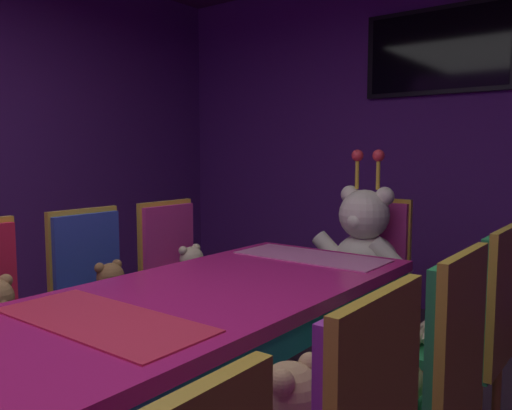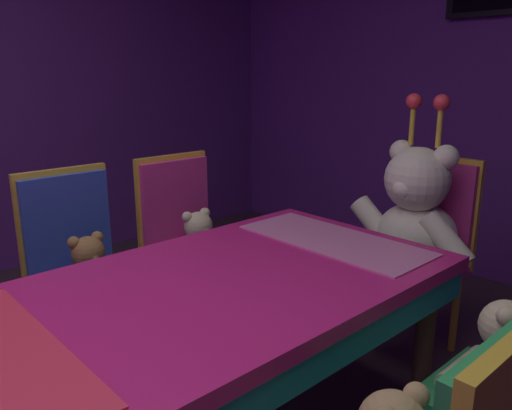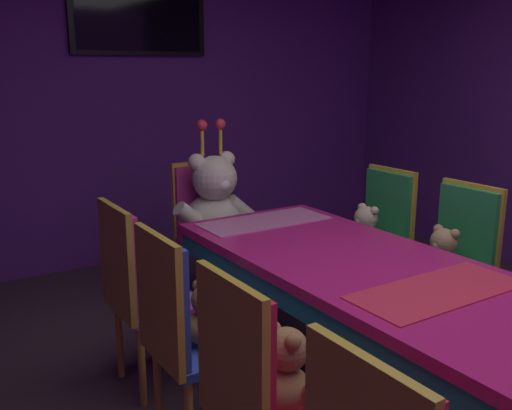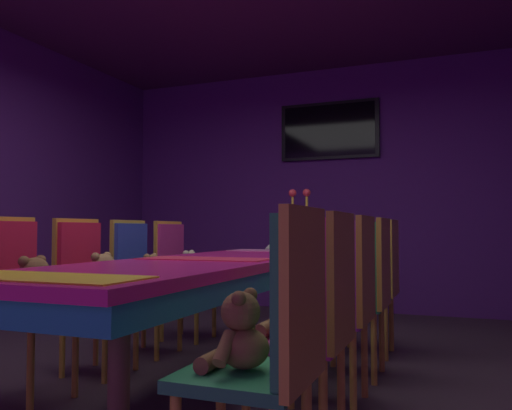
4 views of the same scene
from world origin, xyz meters
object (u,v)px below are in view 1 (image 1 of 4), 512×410
object	(u,v)px
chair_right_4	(481,322)
teddy_right_4	(444,317)
teddy_left_4	(192,273)
wall_tv	(438,51)
king_teddy_bear	(363,244)
chair_left_3	(94,285)
teddy_right_3	(389,365)
banquet_table	(103,346)
chair_left_4	(175,267)
chair_right_3	(434,374)
throne_chair	(374,260)
teddy_left_3	(112,293)

from	to	relation	value
chair_right_4	teddy_right_4	size ratio (longest dim) A/B	3.03
teddy_left_4	wall_tv	bearing A→B (deg)	69.83
king_teddy_bear	wall_tv	world-z (taller)	wall_tv
chair_left_3	chair_right_4	size ratio (longest dim) A/B	1.00
teddy_right_3	banquet_table	bearing A→B (deg)	38.22
chair_left_4	teddy_right_4	world-z (taller)	chair_left_4
chair_left_4	chair_right_4	bearing A→B (deg)	1.06
chair_left_4	wall_tv	world-z (taller)	wall_tv
chair_right_3	teddy_right_4	distance (m)	0.63
chair_left_4	chair_right_3	world-z (taller)	same
chair_right_4	chair_left_4	bearing A→B (deg)	1.06
teddy_left_4	teddy_right_4	bearing A→B (deg)	1.27
chair_right_4	throne_chair	distance (m)	1.22
teddy_right_4	chair_right_4	bearing A→B (deg)	180.00
teddy_right_4	throne_chair	bearing A→B (deg)	-50.59
chair_left_4	teddy_right_3	bearing A→B (deg)	-19.92
teddy_right_4	king_teddy_bear	size ratio (longest dim) A/B	0.39
throne_chair	teddy_left_4	bearing A→B (deg)	-38.79
chair_right_3	king_teddy_bear	distance (m)	1.57
teddy_left_3	chair_left_3	bearing A→B (deg)	180.00
banquet_table	chair_left_3	world-z (taller)	chair_left_3
chair_left_3	teddy_left_4	world-z (taller)	chair_left_3
chair_left_3	throne_chair	size ratio (longest dim) A/B	1.00
teddy_right_3	teddy_right_4	world-z (taller)	teddy_right_4
chair_right_4	teddy_right_4	xyz separation A→B (m)	(-0.15, 0.00, -0.01)
teddy_left_4	king_teddy_bear	distance (m)	1.04
chair_left_4	wall_tv	bearing A→B (deg)	66.23
teddy_left_3	chair_right_3	xyz separation A→B (m)	(1.61, -0.02, 0.02)
teddy_left_3	chair_right_4	distance (m)	1.70
teddy_left_3	king_teddy_bear	distance (m)	1.49
banquet_table	teddy_right_4	xyz separation A→B (m)	(0.71, 1.18, -0.07)
king_teddy_bear	wall_tv	distance (m)	1.81
teddy_left_4	wall_tv	world-z (taller)	wall_tv
teddy_left_3	chair_right_4	bearing A→B (deg)	20.21
chair_left_4	teddy_right_3	xyz separation A→B (m)	(1.59, -0.58, -0.01)
teddy_left_3	king_teddy_bear	xyz separation A→B (m)	(0.74, 1.28, 0.15)
chair_right_4	wall_tv	distance (m)	2.56
chair_right_3	teddy_right_4	size ratio (longest dim) A/B	3.03
chair_right_3	chair_right_4	xyz separation A→B (m)	(-0.01, 0.61, 0.00)
teddy_left_4	teddy_right_4	xyz separation A→B (m)	(1.43, 0.03, 0.01)
teddy_left_3	chair_right_3	distance (m)	1.61
chair_right_4	throne_chair	world-z (taller)	same
teddy_right_3	chair_right_4	distance (m)	0.62
banquet_table	chair_right_4	xyz separation A→B (m)	(0.86, 1.18, -0.06)
teddy_right_4	wall_tv	distance (m)	2.52
teddy_left_4	throne_chair	world-z (taller)	throne_chair
chair_right_3	wall_tv	xyz separation A→B (m)	(-0.87, 2.54, 1.45)
banquet_table	wall_tv	size ratio (longest dim) A/B	2.63
chair_left_3	teddy_right_4	world-z (taller)	chair_left_3
wall_tv	chair_right_3	bearing A→B (deg)	-71.08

